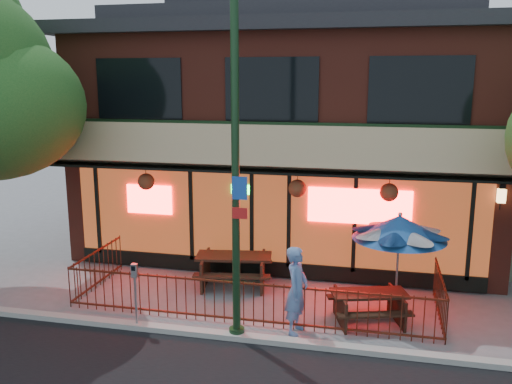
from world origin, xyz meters
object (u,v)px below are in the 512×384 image
at_px(street_light, 236,189).
at_px(picnic_table_right, 369,302).
at_px(pedestrian, 297,290).
at_px(parking_meter_near, 135,285).
at_px(picnic_table_left, 234,265).
at_px(patio_umbrella, 399,227).

distance_m(street_light, picnic_table_right, 4.00).
distance_m(pedestrian, parking_meter_near, 3.42).
xyz_separation_m(picnic_table_right, parking_meter_near, (-4.85, -1.40, 0.53)).
height_order(picnic_table_left, patio_umbrella, patio_umbrella).
xyz_separation_m(picnic_table_left, pedestrian, (1.97, -2.27, 0.40)).
xyz_separation_m(picnic_table_left, picnic_table_right, (3.45, -1.44, -0.08)).
relative_size(picnic_table_left, patio_umbrella, 0.90).
bearing_deg(parking_meter_near, patio_umbrella, 20.59).
height_order(picnic_table_left, picnic_table_right, picnic_table_left).
relative_size(picnic_table_left, picnic_table_right, 1.11).
height_order(street_light, picnic_table_left, street_light).
distance_m(street_light, pedestrian, 2.55).
bearing_deg(street_light, picnic_table_left, 106.15).
height_order(picnic_table_right, parking_meter_near, parking_meter_near).
bearing_deg(pedestrian, picnic_table_right, -50.69).
distance_m(street_light, picnic_table_left, 3.89).
relative_size(picnic_table_right, patio_umbrella, 0.81).
bearing_deg(parking_meter_near, street_light, 2.01).
bearing_deg(patio_umbrella, pedestrian, -144.74).
bearing_deg(parking_meter_near, picnic_table_left, 63.79).
bearing_deg(street_light, parking_meter_near, -177.99).
relative_size(street_light, parking_meter_near, 4.80).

